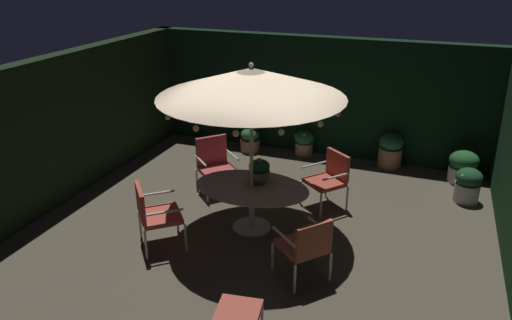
{
  "coord_description": "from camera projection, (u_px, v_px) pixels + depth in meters",
  "views": [
    {
      "loc": [
        2.29,
        -6.22,
        3.98
      ],
      "look_at": [
        -0.13,
        0.2,
        1.1
      ],
      "focal_mm": 33.97,
      "sensor_mm": 36.0,
      "label": 1
    }
  ],
  "objects": [
    {
      "name": "potted_plant_front_corner",
      "position": [
        391.0,
        150.0,
        9.83
      ],
      "size": [
        0.48,
        0.48,
        0.7
      ],
      "color": "#A16A4A",
      "rests_on": "ground_plane"
    },
    {
      "name": "centerpiece_planter",
      "position": [
        259.0,
        169.0,
        7.44
      ],
      "size": [
        0.33,
        0.33,
        0.42
      ],
      "color": "olive",
      "rests_on": "patio_dining_table"
    },
    {
      "name": "patio_chair_north",
      "position": [
        154.0,
        211.0,
        7.0
      ],
      "size": [
        0.87,
        0.88,
        0.98
      ],
      "color": "silver",
      "rests_on": "ground_plane"
    },
    {
      "name": "patio_chair_southeast",
      "position": [
        215.0,
        162.0,
        8.73
      ],
      "size": [
        0.84,
        0.85,
        1.0
      ],
      "color": "silver",
      "rests_on": "ground_plane"
    },
    {
      "name": "potted_plant_back_center",
      "position": [
        250.0,
        140.0,
        10.64
      ],
      "size": [
        0.43,
        0.43,
        0.54
      ],
      "color": "#A65F4F",
      "rests_on": "ground_plane"
    },
    {
      "name": "potted_plant_back_right",
      "position": [
        463.0,
        166.0,
        9.16
      ],
      "size": [
        0.54,
        0.54,
        0.64
      ],
      "color": "beige",
      "rests_on": "ground_plane"
    },
    {
      "name": "patio_umbrella",
      "position": [
        251.0,
        83.0,
        6.79
      ],
      "size": [
        2.71,
        2.71,
        2.64
      ],
      "color": "silver",
      "rests_on": "ground_plane"
    },
    {
      "name": "patio_chair_east",
      "position": [
        329.0,
        176.0,
        8.18
      ],
      "size": [
        0.83,
        0.83,
        0.96
      ],
      "color": "silver",
      "rests_on": "ground_plane"
    },
    {
      "name": "hedge_backdrop_left",
      "position": [
        61.0,
        128.0,
        8.36
      ],
      "size": [
        0.3,
        7.57,
        2.49
      ],
      "primitive_type": "cube",
      "color": "black",
      "rests_on": "ground_plane"
    },
    {
      "name": "patio_dining_table",
      "position": [
        252.0,
        194.0,
        7.47
      ],
      "size": [
        1.8,
        1.26,
        0.73
      ],
      "color": "silver",
      "rests_on": "ground_plane"
    },
    {
      "name": "potted_plant_right_near",
      "position": [
        468.0,
        184.0,
        8.43
      ],
      "size": [
        0.45,
        0.45,
        0.62
      ],
      "color": "beige",
      "rests_on": "ground_plane"
    },
    {
      "name": "ground_plane",
      "position": [
        259.0,
        230.0,
        7.66
      ],
      "size": [
        7.63,
        7.57,
        0.02
      ],
      "primitive_type": "cube",
      "color": "brown"
    },
    {
      "name": "potted_plant_back_left",
      "position": [
        304.0,
        142.0,
        10.48
      ],
      "size": [
        0.43,
        0.43,
        0.53
      ],
      "color": "tan",
      "rests_on": "ground_plane"
    },
    {
      "name": "patio_chair_northeast",
      "position": [
        306.0,
        244.0,
        6.27
      ],
      "size": [
        0.83,
        0.83,
        0.93
      ],
      "color": "silver",
      "rests_on": "ground_plane"
    },
    {
      "name": "ottoman_footrest",
      "position": [
        238.0,
        313.0,
        5.38
      ],
      "size": [
        0.55,
        0.53,
        0.38
      ],
      "color": "silver",
      "rests_on": "ground_plane"
    },
    {
      "name": "hedge_backdrop_rear",
      "position": [
        319.0,
        96.0,
        10.3
      ],
      "size": [
        7.63,
        0.3,
        2.49
      ],
      "primitive_type": "cube",
      "color": "black",
      "rests_on": "ground_plane"
    }
  ]
}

